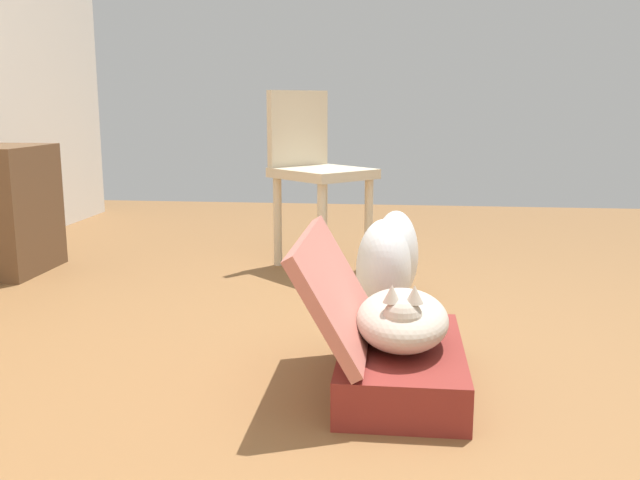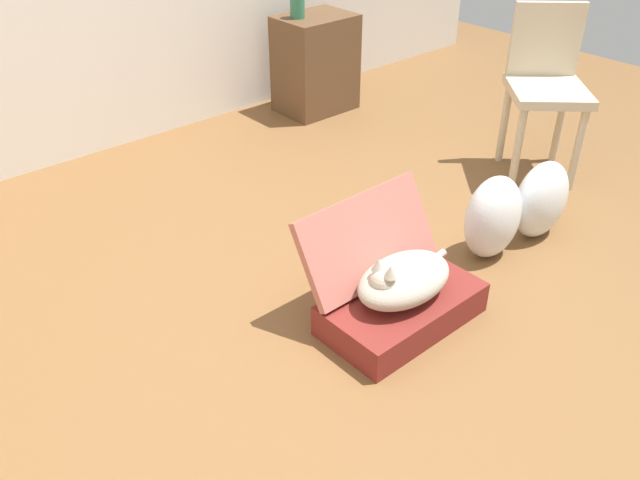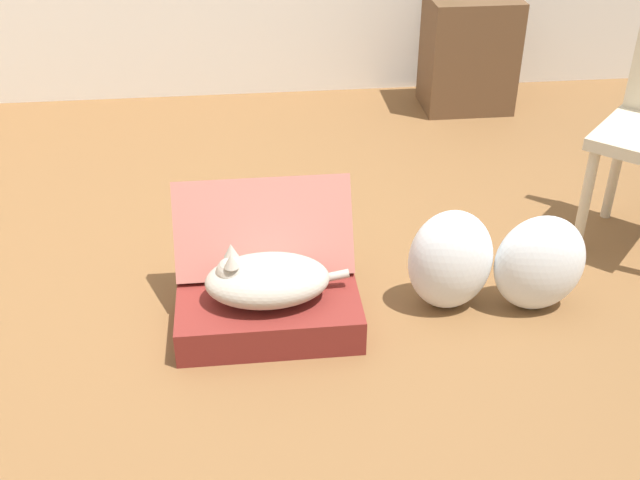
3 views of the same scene
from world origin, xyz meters
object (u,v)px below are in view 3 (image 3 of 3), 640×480
object	(u,v)px
plastic_bag_clear	(539,263)
cat	(265,279)
suitcase_base	(269,314)
side_table	(469,54)
plastic_bag_white	(450,260)

from	to	relation	value
plastic_bag_clear	cat	bearing A→B (deg)	-178.45
cat	plastic_bag_clear	distance (m)	1.01
cat	suitcase_base	bearing A→B (deg)	-2.68
suitcase_base	side_table	distance (m)	2.39
plastic_bag_white	plastic_bag_clear	xyz separation A→B (m)	(0.33, -0.05, -0.01)
cat	plastic_bag_white	world-z (taller)	plastic_bag_white
cat	plastic_bag_white	xyz separation A→B (m)	(0.69, 0.07, -0.02)
suitcase_base	side_table	bearing A→B (deg)	57.64
suitcase_base	cat	xyz separation A→B (m)	(-0.01, 0.00, 0.15)
plastic_bag_clear	side_table	bearing A→B (deg)	82.29
suitcase_base	plastic_bag_white	size ratio (longest dim) A/B	1.61
plastic_bag_clear	plastic_bag_white	bearing A→B (deg)	172.05
suitcase_base	cat	world-z (taller)	cat
cat	plastic_bag_clear	world-z (taller)	plastic_bag_clear
cat	plastic_bag_clear	xyz separation A→B (m)	(1.01, 0.03, -0.02)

